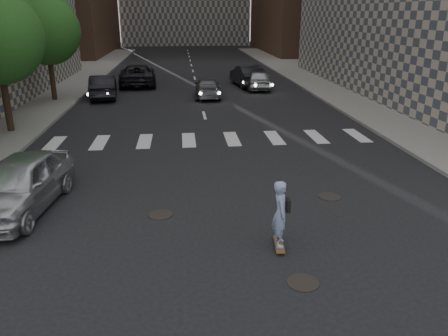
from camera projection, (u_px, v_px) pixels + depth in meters
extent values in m
plane|color=black|center=(234.00, 231.00, 11.69)|extent=(160.00, 160.00, 0.00)
cube|color=gray|center=(398.00, 92.00, 31.76)|extent=(13.00, 80.00, 0.15)
cube|color=black|center=(397.00, 77.00, 25.18)|extent=(0.30, 18.00, 4.00)
cylinder|color=#382619|center=(7.00, 102.00, 20.58)|extent=(0.32, 0.32, 2.80)
sphere|color=#1F4C19|center=(2.00, 16.00, 19.88)|extent=(2.80, 2.80, 2.80)
cylinder|color=#382619|center=(52.00, 78.00, 28.08)|extent=(0.32, 0.32, 2.80)
sphere|color=#1F4C19|center=(46.00, 31.00, 27.10)|extent=(4.20, 4.20, 4.20)
sphere|color=#1F4C19|center=(50.00, 15.00, 27.38)|extent=(2.80, 2.80, 2.80)
cylinder|color=black|center=(303.00, 283.00, 9.45)|extent=(0.70, 0.70, 0.02)
cylinder|color=black|center=(161.00, 215.00, 12.62)|extent=(0.70, 0.70, 0.02)
cylinder|color=black|center=(329.00, 196.00, 13.87)|extent=(0.70, 0.70, 0.02)
cube|color=brown|center=(279.00, 244.00, 10.87)|extent=(0.32, 0.91, 0.02)
cylinder|color=green|center=(277.00, 253.00, 10.59)|extent=(0.04, 0.06, 0.06)
cylinder|color=green|center=(284.00, 253.00, 10.59)|extent=(0.04, 0.06, 0.06)
cylinder|color=green|center=(275.00, 240.00, 11.19)|extent=(0.04, 0.06, 0.06)
cylinder|color=green|center=(281.00, 240.00, 11.18)|extent=(0.04, 0.06, 0.06)
imported|color=#8CA0CC|center=(281.00, 213.00, 10.58)|extent=(0.47, 0.65, 1.68)
cube|color=black|center=(288.00, 205.00, 10.56)|extent=(0.13, 0.29, 0.32)
imported|color=silver|center=(19.00, 184.00, 12.73)|extent=(2.49, 4.92, 1.61)
imported|color=black|center=(103.00, 87.00, 29.55)|extent=(2.18, 4.88, 1.56)
imported|color=#585960|center=(208.00, 88.00, 29.92)|extent=(1.94, 4.48, 1.28)
imported|color=black|center=(137.00, 75.00, 34.68)|extent=(3.19, 6.13, 1.65)
imported|color=#9EA1A5|center=(259.00, 79.00, 33.02)|extent=(2.23, 4.55, 1.49)
imported|color=black|center=(247.00, 76.00, 34.27)|extent=(2.32, 5.18, 1.65)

